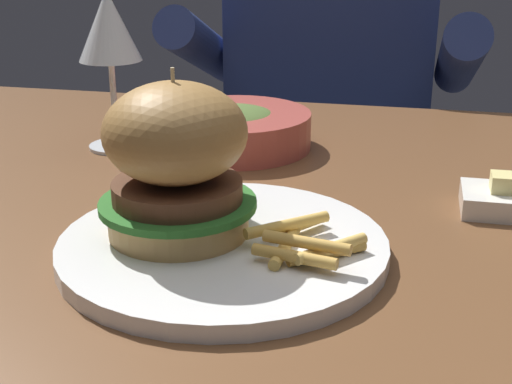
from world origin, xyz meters
The scene contains 8 objects.
dining_table centered at (0.00, 0.00, 0.64)m, with size 1.24×0.79×0.74m.
main_plate centered at (-0.04, -0.14, 0.75)m, with size 0.26×0.26×0.01m, color white.
burger_sandwich centered at (-0.08, -0.13, 0.82)m, with size 0.13×0.13×0.13m.
fries_pile centered at (0.03, -0.15, 0.76)m, with size 0.09×0.10×0.02m.
wine_glass centered at (-0.24, 0.12, 0.88)m, with size 0.07×0.07×0.18m.
butter_dish centered at (0.19, 0.01, 0.75)m, with size 0.07×0.06×0.04m.
soup_bowl centered at (-0.10, 0.15, 0.76)m, with size 0.18×0.18×0.05m.
diner_person centered at (-0.05, 0.67, 0.56)m, with size 0.51×0.36×1.18m.
Camera 1 is at (0.10, -0.63, 0.99)m, focal length 50.00 mm.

